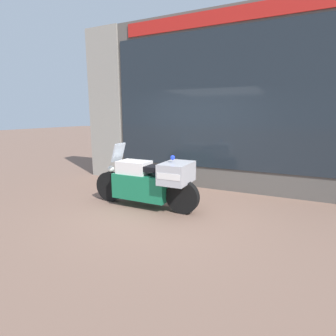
{
  "coord_description": "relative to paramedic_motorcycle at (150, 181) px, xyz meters",
  "views": [
    {
      "loc": [
        2.12,
        -4.43,
        1.84
      ],
      "look_at": [
        -0.19,
        0.46,
        0.74
      ],
      "focal_mm": 28.0,
      "sensor_mm": 36.0,
      "label": 1
    }
  ],
  "objects": [
    {
      "name": "ground_plane",
      "position": [
        0.35,
        0.04,
        -0.56
      ],
      "size": [
        60.0,
        60.0,
        0.0
      ],
      "primitive_type": "plane",
      "color": "#7A5B4C"
    },
    {
      "name": "shop_building",
      "position": [
        -0.13,
        2.04,
        1.55
      ],
      "size": [
        6.77,
        0.55,
        4.2
      ],
      "color": "#56514C",
      "rests_on": "ground"
    },
    {
      "name": "window_display",
      "position": [
        0.81,
        2.07,
        -0.08
      ],
      "size": [
        5.25,
        0.3,
        2.02
      ],
      "color": "slate",
      "rests_on": "ground"
    },
    {
      "name": "paramedic_motorcycle",
      "position": [
        0.0,
        0.0,
        0.0
      ],
      "size": [
        2.33,
        0.74,
        1.27
      ],
      "rotation": [
        0.0,
        0.0,
        3.13
      ],
      "color": "black",
      "rests_on": "ground"
    }
  ]
}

